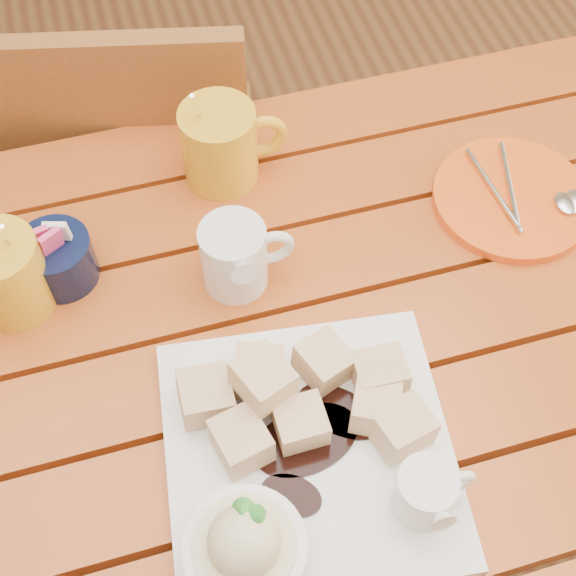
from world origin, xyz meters
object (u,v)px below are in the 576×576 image
object	(u,v)px
dessert_plate	(298,467)
coffee_mug_left	(3,274)
table	(275,400)
orange_saucer	(513,198)
coffee_mug_right	(222,144)
chair_far	(130,183)

from	to	relation	value
dessert_plate	coffee_mug_left	bearing A→B (deg)	130.59
table	coffee_mug_left	xyz separation A→B (m)	(-0.27, 0.16, 0.16)
table	coffee_mug_left	bearing A→B (deg)	149.74
coffee_mug_left	orange_saucer	size ratio (longest dim) A/B	0.77
table	dessert_plate	distance (m)	0.20
table	dessert_plate	size ratio (longest dim) A/B	3.74
coffee_mug_left	coffee_mug_right	xyz separation A→B (m)	(0.28, 0.12, 0.00)
coffee_mug_right	chair_far	xyz separation A→B (m)	(-0.12, 0.25, -0.31)
table	dessert_plate	world-z (taller)	dessert_plate
dessert_plate	orange_saucer	distance (m)	0.45
orange_saucer	table	bearing A→B (deg)	-159.26
orange_saucer	coffee_mug_right	bearing A→B (deg)	156.49
table	chair_far	bearing A→B (deg)	102.05
dessert_plate	coffee_mug_left	distance (m)	0.39
dessert_plate	chair_far	xyz separation A→B (m)	(-0.10, 0.67, -0.29)
coffee_mug_right	orange_saucer	bearing A→B (deg)	-22.79
coffee_mug_left	coffee_mug_right	distance (m)	0.30
coffee_mug_left	coffee_mug_right	size ratio (longest dim) A/B	0.97
coffee_mug_right	orange_saucer	xyz separation A→B (m)	(0.34, -0.15, -0.05)
table	orange_saucer	world-z (taller)	orange_saucer
table	coffee_mug_left	size ratio (longest dim) A/B	7.85
chair_far	coffee_mug_left	bearing A→B (deg)	80.34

